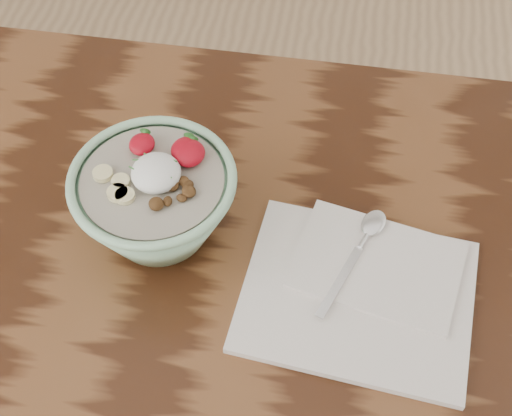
{
  "coord_description": "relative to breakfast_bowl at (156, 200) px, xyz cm",
  "views": [
    {
      "loc": [
        -2.25,
        -41.55,
        152.1
      ],
      "look_at": [
        -9.8,
        5.93,
        86.99
      ],
      "focal_mm": 50.0,
      "sensor_mm": 36.0,
      "label": 1
    }
  ],
  "objects": [
    {
      "name": "spoon",
      "position": [
        26.3,
        1.89,
        -4.84
      ],
      "size": [
        8.27,
        17.31,
        0.93
      ],
      "rotation": [
        0.0,
        0.0,
        -0.37
      ],
      "color": "silver",
      "rests_on": "napkin"
    },
    {
      "name": "breakfast_bowl",
      "position": [
        0.0,
        0.0,
        0.0
      ],
      "size": [
        20.38,
        20.38,
        13.77
      ],
      "rotation": [
        0.0,
        0.0,
        0.09
      ],
      "color": "#9BD1A7",
      "rests_on": "table"
    },
    {
      "name": "napkin",
      "position": [
        26.43,
        -4.97,
        -6.22
      ],
      "size": [
        29.77,
        25.57,
        1.71
      ],
      "rotation": [
        0.0,
        0.0,
        -0.1
      ],
      "color": "silver",
      "rests_on": "table"
    },
    {
      "name": "table",
      "position": [
        22.77,
        -8.9,
        -16.23
      ],
      "size": [
        160.0,
        90.0,
        75.0
      ],
      "color": "#341A0D",
      "rests_on": "ground"
    }
  ]
}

